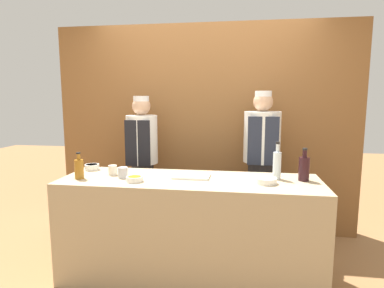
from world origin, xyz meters
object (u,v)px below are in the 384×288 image
cup_cream (113,170)px  bottle_wine (304,168)px  sauce_bowl_orange (135,179)px  cup_steel (123,173)px  cutting_board (191,176)px  sauce_bowl_red (266,180)px  chef_right (261,164)px  bottle_clear (277,165)px  sauce_bowl_white (92,167)px  chef_left (143,163)px  bottle_amber (79,168)px

cup_cream → bottle_wine: bearing=1.6°
sauce_bowl_orange → cup_steel: size_ratio=1.45×
cup_steel → bottle_wine: bearing=5.1°
cutting_board → cup_cream: 0.71m
sauce_bowl_red → chef_right: bearing=89.4°
sauce_bowl_orange → bottle_clear: bottle_clear is taller
sauce_bowl_white → cup_steel: cup_steel is taller
cup_cream → chef_left: (0.06, 0.69, -0.07)m
sauce_bowl_orange → bottle_amber: bottle_amber is taller
bottle_clear → chef_left: size_ratio=0.20×
sauce_bowl_orange → sauce_bowl_white: bearing=146.8°
sauce_bowl_orange → chef_right: 1.39m
bottle_amber → cup_cream: bearing=36.1°
sauce_bowl_white → bottle_amber: size_ratio=0.59×
sauce_bowl_orange → bottle_wine: size_ratio=0.49×
sauce_bowl_red → cup_steel: bearing=179.7°
cup_steel → cutting_board: bearing=10.6°
bottle_amber → chef_right: bearing=28.7°
cutting_board → bottle_amber: (-0.94, -0.19, 0.08)m
sauce_bowl_white → chef_left: (0.33, 0.53, -0.06)m
sauce_bowl_orange → sauce_bowl_white: (-0.54, 0.35, 0.01)m
sauce_bowl_red → bottle_wine: (0.31, 0.14, 0.08)m
bottle_clear → chef_right: chef_right is taller
bottle_amber → chef_right: (1.57, 0.86, -0.10)m
sauce_bowl_white → cutting_board: 0.99m
bottle_wine → cup_cream: bearing=-178.4°
bottle_clear → bottle_wine: size_ratio=1.17×
sauce_bowl_red → bottle_wine: size_ratio=0.60×
bottle_wine → chef_left: chef_left is taller
sauce_bowl_white → bottle_amber: (0.05, -0.33, 0.06)m
sauce_bowl_orange → chef_left: size_ratio=0.09×
bottle_clear → bottle_wine: 0.22m
sauce_bowl_red → cutting_board: size_ratio=0.53×
cup_cream → chef_left: 0.70m
sauce_bowl_orange → bottle_amber: (-0.50, 0.02, 0.07)m
bottle_wine → chef_right: size_ratio=0.17×
bottle_wine → bottle_amber: bearing=-173.5°
sauce_bowl_red → bottle_clear: 0.21m
cup_steel → cup_cream: bearing=145.7°
cup_cream → chef_right: 1.51m
sauce_bowl_red → cup_cream: cup_cream is taller
sauce_bowl_orange → sauce_bowl_red: 1.07m
sauce_bowl_orange → cup_cream: size_ratio=1.54×
cup_steel → bottle_clear: bearing=6.8°
cutting_board → cup_steel: (-0.58, -0.11, 0.04)m
cutting_board → chef_left: chef_left is taller
chef_right → sauce_bowl_red: bearing=-90.6°
sauce_bowl_orange → bottle_amber: bearing=177.3°
sauce_bowl_orange → cutting_board: 0.49m
cutting_board → cup_cream: bearing=-178.3°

